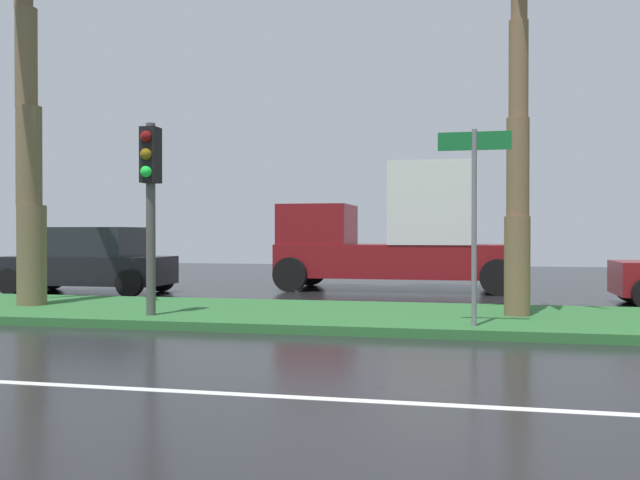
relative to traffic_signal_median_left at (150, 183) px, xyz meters
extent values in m
cube|color=black|center=(5.98, 2.26, -2.48)|extent=(90.00, 42.00, 0.10)
cube|color=white|center=(5.98, -4.74, -2.43)|extent=(81.00, 0.14, 0.01)
cube|color=#2D6B33|center=(5.98, 1.26, -2.36)|extent=(85.50, 4.00, 0.15)
cylinder|color=brown|center=(-3.09, 1.13, -1.30)|extent=(0.56, 0.56, 1.96)
cylinder|color=brown|center=(-3.18, 1.18, 0.67)|extent=(0.50, 0.50, 1.96)
cylinder|color=brown|center=(-3.27, 1.24, 2.63)|extent=(0.43, 0.43, 1.96)
cylinder|color=brown|center=(6.17, 1.34, -1.43)|extent=(0.44, 0.44, 1.70)
cylinder|color=brown|center=(6.19, 1.42, 0.27)|extent=(0.39, 0.39, 1.70)
cylinder|color=brown|center=(6.20, 1.50, 1.98)|extent=(0.33, 0.33, 1.70)
cylinder|color=#4C4C47|center=(0.00, 0.02, -0.62)|extent=(0.16, 0.16, 3.31)
cube|color=black|center=(0.00, 0.02, 0.48)|extent=(0.28, 0.32, 0.96)
sphere|color=maroon|center=(0.00, -0.15, 0.78)|extent=(0.20, 0.20, 0.20)
sphere|color=#7F600F|center=(0.00, -0.15, 0.48)|extent=(0.20, 0.20, 0.20)
sphere|color=#1EEA3F|center=(0.00, -0.15, 0.18)|extent=(0.20, 0.20, 0.20)
cylinder|color=slate|center=(5.46, -0.22, -0.78)|extent=(0.08, 0.08, 3.00)
cube|color=#146B2D|center=(5.46, -0.22, 0.54)|extent=(1.10, 0.03, 0.28)
cube|color=black|center=(-4.43, 5.46, -1.83)|extent=(4.30, 1.76, 0.72)
cube|color=#1E2328|center=(-4.28, 5.46, -1.09)|extent=(2.30, 1.58, 0.76)
cylinder|color=black|center=(-6.08, 4.56, -2.09)|extent=(0.68, 0.22, 0.68)
cylinder|color=black|center=(-6.08, 6.36, -2.09)|extent=(0.68, 0.22, 0.68)
cylinder|color=black|center=(-2.78, 4.56, -2.09)|extent=(0.68, 0.22, 0.68)
cylinder|color=black|center=(-2.78, 6.36, -2.09)|extent=(0.68, 0.22, 0.68)
cube|color=maroon|center=(3.32, 8.20, -1.62)|extent=(6.40, 2.30, 0.90)
cube|color=maroon|center=(1.12, 8.20, -0.62)|extent=(1.90, 2.21, 1.10)
cube|color=silver|center=(4.37, 8.20, -0.07)|extent=(2.30, 2.35, 2.20)
cylinder|color=black|center=(0.62, 7.03, -1.97)|extent=(0.92, 0.30, 0.92)
cylinder|color=black|center=(0.62, 9.37, -1.97)|extent=(0.92, 0.30, 0.92)
cylinder|color=black|center=(6.02, 7.03, -1.97)|extent=(0.92, 0.30, 0.92)
cylinder|color=black|center=(6.02, 9.37, -1.97)|extent=(0.92, 0.30, 0.92)
cylinder|color=black|center=(8.90, 5.94, -2.09)|extent=(0.68, 0.22, 0.68)
camera|label=1|loc=(5.50, -11.23, -0.87)|focal=39.65mm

